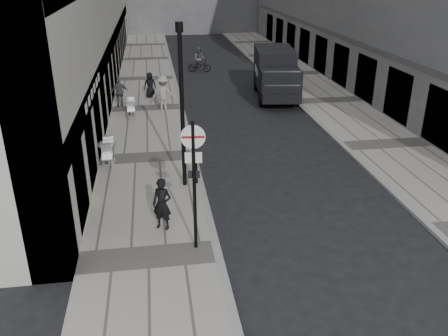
{
  "coord_description": "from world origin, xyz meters",
  "views": [
    {
      "loc": [
        -1.58,
        -8.98,
        7.94
      ],
      "look_at": [
        0.67,
        5.78,
        1.4
      ],
      "focal_mm": 38.0,
      "sensor_mm": 36.0,
      "label": 1
    }
  ],
  "objects_px": {
    "cyclist": "(199,63)",
    "panel_van": "(276,71)",
    "sign_post": "(194,170)",
    "walking_man": "(162,204)",
    "lamppost": "(182,100)"
  },
  "relations": [
    {
      "from": "walking_man",
      "to": "panel_van",
      "type": "xyz_separation_m",
      "value": [
        7.55,
        15.35,
        0.67
      ]
    },
    {
      "from": "cyclist",
      "to": "panel_van",
      "type": "bearing_deg",
      "value": -52.65
    },
    {
      "from": "lamppost",
      "to": "walking_man",
      "type": "bearing_deg",
      "value": -106.56
    },
    {
      "from": "sign_post",
      "to": "walking_man",
      "type": "bearing_deg",
      "value": 131.32
    },
    {
      "from": "walking_man",
      "to": "cyclist",
      "type": "distance_m",
      "value": 23.68
    },
    {
      "from": "walking_man",
      "to": "lamppost",
      "type": "bearing_deg",
      "value": 97.92
    },
    {
      "from": "walking_man",
      "to": "sign_post",
      "type": "bearing_deg",
      "value": -29.36
    },
    {
      "from": "walking_man",
      "to": "lamppost",
      "type": "relative_size",
      "value": 0.28
    },
    {
      "from": "cyclist",
      "to": "walking_man",
      "type": "bearing_deg",
      "value": -87.5
    },
    {
      "from": "cyclist",
      "to": "lamppost",
      "type": "bearing_deg",
      "value": -86.27
    },
    {
      "from": "sign_post",
      "to": "lamppost",
      "type": "distance_m",
      "value": 4.43
    },
    {
      "from": "walking_man",
      "to": "cyclist",
      "type": "bearing_deg",
      "value": 105.73
    },
    {
      "from": "sign_post",
      "to": "cyclist",
      "type": "xyz_separation_m",
      "value": [
        2.68,
        24.66,
        -1.9
      ]
    },
    {
      "from": "lamppost",
      "to": "sign_post",
      "type": "bearing_deg",
      "value": -90.0
    },
    {
      "from": "panel_van",
      "to": "sign_post",
      "type": "bearing_deg",
      "value": -104.19
    }
  ]
}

